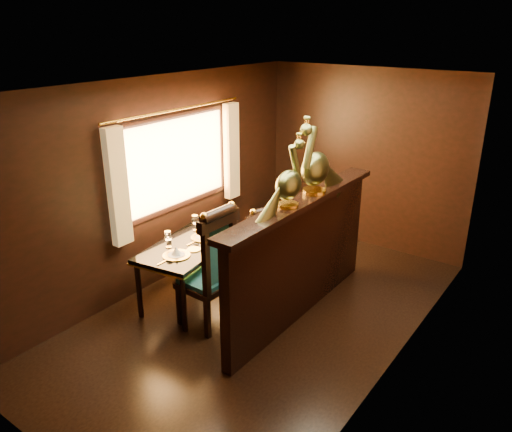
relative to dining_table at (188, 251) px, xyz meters
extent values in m
plane|color=black|center=(0.85, 0.23, -0.64)|extent=(5.00, 5.00, 0.00)
cube|color=black|center=(0.85, 2.73, 0.61)|extent=(3.00, 0.04, 2.50)
cube|color=black|center=(0.85, -2.27, 0.61)|extent=(3.00, 0.04, 2.50)
cube|color=black|center=(-0.65, 0.23, 0.61)|extent=(0.04, 5.00, 2.50)
cube|color=black|center=(2.35, 0.23, 0.61)|extent=(0.04, 5.00, 2.50)
cube|color=beige|center=(0.85, 0.23, 1.86)|extent=(3.00, 5.00, 0.04)
cube|color=#FFC672|center=(-0.65, 0.53, 0.81)|extent=(0.01, 1.70, 1.05)
cube|color=#F8B343|center=(-0.55, -0.44, 0.76)|extent=(0.10, 0.22, 1.30)
cube|color=#F8B343|center=(-0.55, 1.50, 0.76)|extent=(0.10, 0.22, 1.30)
cylinder|color=gold|center=(-0.57, 0.53, 1.46)|extent=(0.03, 2.20, 0.03)
cube|color=black|center=(1.17, 0.53, 0.01)|extent=(0.12, 2.60, 1.30)
cube|color=#353318|center=(1.11, 0.53, 0.06)|extent=(0.02, 2.20, 0.95)
cube|color=black|center=(1.17, 0.53, 0.69)|extent=(0.26, 2.70, 0.06)
cube|color=black|center=(0.01, 0.00, 0.05)|extent=(0.88, 1.28, 0.04)
cube|color=gold|center=(0.01, 0.00, 0.02)|extent=(0.91, 1.30, 0.02)
cylinder|color=black|center=(-0.20, -0.57, -0.31)|extent=(0.06, 0.06, 0.65)
cylinder|color=black|center=(0.38, -0.48, -0.31)|extent=(0.06, 0.06, 0.65)
cylinder|color=black|center=(-0.37, 0.47, -0.31)|extent=(0.06, 0.06, 0.65)
cylinder|color=black|center=(0.21, 0.57, -0.31)|extent=(0.06, 0.06, 0.65)
cylinder|color=#BC6E23|center=(0.09, -0.26, 0.08)|extent=(0.30, 0.30, 0.01)
cone|color=white|center=(0.09, -0.26, 0.13)|extent=(0.11, 0.11, 0.10)
cylinder|color=#BC6E23|center=(0.01, 0.27, 0.08)|extent=(0.30, 0.30, 0.01)
cone|color=white|center=(0.01, 0.27, 0.13)|extent=(0.11, 0.11, 0.10)
cylinder|color=silver|center=(-0.24, -0.07, 0.10)|extent=(0.03, 0.03, 0.06)
cylinder|color=silver|center=(-0.27, -0.01, 0.10)|extent=(0.03, 0.03, 0.06)
cube|color=black|center=(0.46, -0.22, -0.17)|extent=(0.50, 0.50, 0.06)
cube|color=#124E51|center=(0.46, -0.22, -0.12)|extent=(0.45, 0.45, 0.05)
cube|color=#124E51|center=(0.67, -0.23, 0.24)|extent=(0.05, 0.38, 0.63)
cube|color=black|center=(0.25, -0.42, -0.42)|extent=(0.05, 0.05, 0.44)
cube|color=black|center=(0.65, -0.43, -0.42)|extent=(0.05, 0.05, 0.44)
cube|color=black|center=(0.26, -0.01, -0.42)|extent=(0.05, 0.05, 0.44)
cube|color=black|center=(0.66, -0.03, -0.42)|extent=(0.05, 0.05, 0.44)
sphere|color=gold|center=(0.66, -0.43, 0.71)|extent=(0.07, 0.07, 0.07)
sphere|color=gold|center=(0.68, -0.03, 0.71)|extent=(0.07, 0.07, 0.07)
cube|color=black|center=(0.72, 0.35, -0.20)|extent=(0.59, 0.59, 0.06)
cube|color=#124E51|center=(0.72, 0.35, -0.15)|extent=(0.53, 0.53, 0.05)
cube|color=#124E51|center=(0.91, 0.29, 0.18)|extent=(0.15, 0.35, 0.59)
cube|color=black|center=(0.48, 0.24, -0.43)|extent=(0.05, 0.05, 0.41)
cube|color=black|center=(0.83, 0.11, -0.43)|extent=(0.05, 0.05, 0.41)
cube|color=black|center=(0.60, 0.59, -0.43)|extent=(0.05, 0.05, 0.41)
cube|color=black|center=(0.96, 0.47, -0.43)|extent=(0.05, 0.05, 0.41)
sphere|color=gold|center=(0.84, 0.11, 0.63)|extent=(0.07, 0.07, 0.07)
sphere|color=gold|center=(0.97, 0.46, 0.63)|extent=(0.07, 0.07, 0.07)
camera|label=1|loc=(3.62, -3.65, 2.42)|focal=35.00mm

